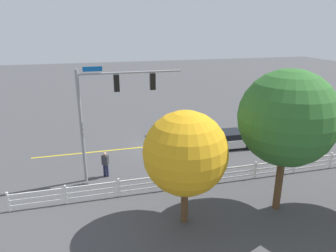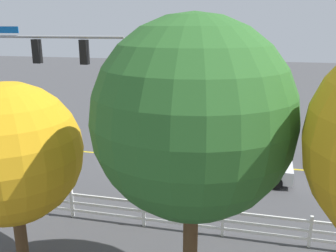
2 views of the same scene
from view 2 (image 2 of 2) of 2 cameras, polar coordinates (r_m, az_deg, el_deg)
The scene contains 9 objects.
ground_plane at distance 20.35m, azimuth -2.26°, elevation -5.02°, with size 120.00×120.00×0.00m, color #444447.
lane_center_stripe at distance 19.72m, azimuth 9.07°, elevation -5.90°, with size 28.00×0.16×0.01m, color gold.
signal_assembly at distance 16.94m, azimuth -21.32°, elevation 7.13°, with size 6.24×0.38×7.14m.
car_0 at distance 21.39m, azimuth 3.85°, elevation -2.06°, with size 4.42×1.98×1.47m.
car_1 at distance 17.89m, azimuth 11.72°, elevation -6.11°, with size 4.82×2.21×1.31m.
pedestrian at distance 18.31m, azimuth -20.70°, elevation -5.37°, with size 0.48×0.43×1.69m.
white_rail_fence at distance 13.28m, azimuth 2.28°, elevation -14.03°, with size 26.10×0.10×1.15m.
tree_0 at distance 8.44m, azimuth 3.93°, elevation 1.17°, with size 4.81×4.81×7.48m.
tree_3 at distance 10.99m, azimuth -23.71°, elevation -4.01°, with size 4.02×4.02×5.74m.
Camera 2 is at (-5.15, 18.34, 7.16)m, focal length 38.42 mm.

